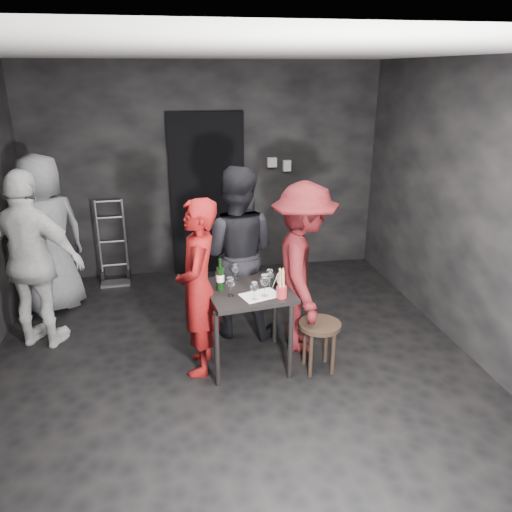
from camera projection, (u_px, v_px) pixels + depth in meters
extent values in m
cube|color=black|center=(234.00, 369.00, 4.58)|extent=(4.50, 5.00, 0.02)
cube|color=silver|center=(229.00, 51.00, 3.63)|extent=(4.50, 5.00, 0.02)
cube|color=black|center=(206.00, 171.00, 6.41)|extent=(4.50, 0.04, 2.70)
cube|color=black|center=(323.00, 431.00, 1.80)|extent=(4.50, 0.04, 2.70)
cube|color=black|center=(480.00, 215.00, 4.48)|extent=(0.04, 5.00, 2.70)
cube|color=black|center=(208.00, 195.00, 6.46)|extent=(0.95, 0.10, 2.10)
cube|color=#B7B7B2|center=(272.00, 162.00, 6.47)|extent=(0.12, 0.06, 0.12)
cube|color=#B7B7B2|center=(287.00, 166.00, 6.52)|extent=(0.10, 0.06, 0.14)
cylinder|color=#B2B2B7|center=(99.00, 242.00, 6.27)|extent=(0.03, 0.03, 1.08)
cylinder|color=#B2B2B7|center=(126.00, 241.00, 6.32)|extent=(0.03, 0.03, 1.08)
cube|color=#B2B2B7|center=(116.00, 283.00, 6.38)|extent=(0.36, 0.20, 0.03)
cylinder|color=black|center=(103.00, 275.00, 6.46)|extent=(0.04, 0.16, 0.16)
cylinder|color=black|center=(129.00, 274.00, 6.51)|extent=(0.04, 0.16, 0.16)
cube|color=black|center=(248.00, 291.00, 4.44)|extent=(0.72, 0.72, 0.04)
cylinder|color=black|center=(217.00, 349.00, 4.22)|extent=(0.04, 0.04, 0.71)
cylinder|color=black|center=(290.00, 343.00, 4.33)|extent=(0.04, 0.04, 0.71)
cylinder|color=black|center=(210.00, 315.00, 4.81)|extent=(0.04, 0.04, 0.71)
cylinder|color=black|center=(275.00, 310.00, 4.92)|extent=(0.04, 0.04, 0.71)
cylinder|color=black|center=(320.00, 325.00, 4.42)|extent=(0.38, 0.38, 0.04)
cylinder|color=black|center=(326.00, 342.00, 4.62)|extent=(0.04, 0.04, 0.41)
cylinder|color=black|center=(305.00, 344.00, 4.59)|extent=(0.04, 0.04, 0.41)
cylinder|color=black|center=(311.00, 356.00, 4.40)|extent=(0.04, 0.04, 0.41)
cylinder|color=black|center=(333.00, 354.00, 4.43)|extent=(0.04, 0.04, 0.41)
imported|color=maroon|center=(198.00, 283.00, 4.31)|extent=(0.49, 0.67, 1.70)
imported|color=black|center=(236.00, 240.00, 4.90)|extent=(1.09, 0.80, 2.01)
imported|color=#581316|center=(303.00, 261.00, 4.65)|extent=(0.73, 1.24, 1.80)
imported|color=silver|center=(30.00, 247.00, 4.66)|extent=(1.33, 0.96, 2.05)
imported|color=slate|center=(44.00, 221.00, 5.37)|extent=(1.16, 1.05, 2.09)
cube|color=white|center=(260.00, 295.00, 4.30)|extent=(0.37, 0.30, 0.00)
cylinder|color=black|center=(220.00, 279.00, 4.38)|extent=(0.07, 0.07, 0.21)
cylinder|color=black|center=(220.00, 263.00, 4.33)|extent=(0.03, 0.03, 0.08)
cylinder|color=white|center=(220.00, 278.00, 4.37)|extent=(0.07, 0.07, 0.07)
cylinder|color=#A62327|center=(282.00, 292.00, 4.25)|extent=(0.09, 0.09, 0.10)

